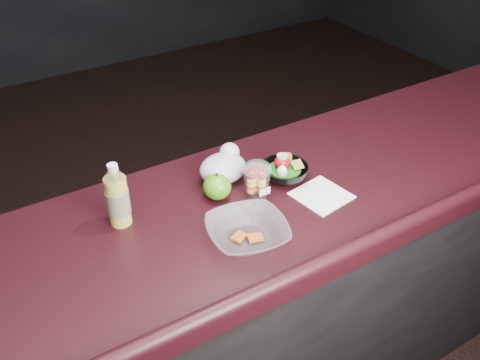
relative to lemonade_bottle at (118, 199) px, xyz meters
name	(u,v)px	position (x,y,z in m)	size (l,w,h in m)	color
counter	(238,315)	(0.34, -0.12, -0.60)	(4.06, 0.71, 1.02)	black
lemonade_bottle	(118,199)	(0.00, 0.00, 0.00)	(0.07, 0.07, 0.21)	gold
fruit_cup	(257,179)	(0.43, -0.10, -0.02)	(0.09, 0.09, 0.13)	white
green_apple	(217,187)	(0.31, -0.04, -0.05)	(0.09, 0.09, 0.10)	#20750D
plastic_bag	(224,166)	(0.38, 0.04, -0.04)	(0.16, 0.13, 0.12)	silver
snack_bowl	(284,171)	(0.56, -0.07, -0.06)	(0.19, 0.19, 0.09)	black
takeout_bowl	(247,232)	(0.29, -0.27, -0.06)	(0.27, 0.27, 0.06)	silver
paper_napkin	(321,195)	(0.61, -0.21, -0.09)	(0.16, 0.16, 0.00)	white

